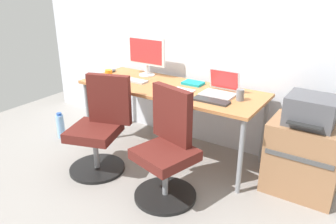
% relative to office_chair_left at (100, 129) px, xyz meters
% --- Properties ---
extents(ground_plane, '(5.28, 5.28, 0.00)m').
position_rel_office_chair_left_xyz_m(ground_plane, '(0.39, 0.65, -0.42)').
color(ground_plane, gray).
extents(back_wall, '(4.40, 0.04, 2.60)m').
position_rel_office_chair_left_xyz_m(back_wall, '(0.39, 1.10, 0.88)').
color(back_wall, silver).
rests_on(back_wall, ground).
extents(desk, '(1.91, 0.72, 0.74)m').
position_rel_office_chair_left_xyz_m(desk, '(0.39, 0.65, 0.26)').
color(desk, '#B77542').
rests_on(desk, ground).
extents(office_chair_left, '(0.55, 0.55, 0.94)m').
position_rel_office_chair_left_xyz_m(office_chair_left, '(0.00, 0.00, 0.00)').
color(office_chair_left, black).
rests_on(office_chair_left, ground).
extents(office_chair_right, '(0.54, 0.54, 0.94)m').
position_rel_office_chair_left_xyz_m(office_chair_right, '(0.77, 0.00, 0.00)').
color(office_chair_right, black).
rests_on(office_chair_right, ground).
extents(side_cabinet, '(0.59, 0.45, 0.65)m').
position_rel_office_chair_left_xyz_m(side_cabinet, '(1.73, 0.68, -0.10)').
color(side_cabinet, '#996B47').
rests_on(side_cabinet, ground).
extents(printer, '(0.38, 0.40, 0.24)m').
position_rel_office_chair_left_xyz_m(printer, '(1.73, 0.68, 0.34)').
color(printer, '#515156').
rests_on(printer, side_cabinet).
extents(water_bottle_on_floor, '(0.09, 0.09, 0.31)m').
position_rel_office_chair_left_xyz_m(water_bottle_on_floor, '(-0.90, 0.24, -0.28)').
color(water_bottle_on_floor, '#8CBFF2').
rests_on(water_bottle_on_floor, ground).
extents(desktop_monitor, '(0.48, 0.18, 0.43)m').
position_rel_office_chair_left_xyz_m(desktop_monitor, '(-0.08, 0.87, 0.57)').
color(desktop_monitor, silver).
rests_on(desktop_monitor, desk).
extents(open_laptop, '(0.31, 0.27, 0.22)m').
position_rel_office_chair_left_xyz_m(open_laptop, '(0.90, 0.73, 0.37)').
color(open_laptop, silver).
rests_on(open_laptop, desk).
extents(keyboard_by_monitor, '(0.34, 0.12, 0.02)m').
position_rel_office_chair_left_xyz_m(keyboard_by_monitor, '(-0.07, 0.61, 0.33)').
color(keyboard_by_monitor, '#B7B7B7').
rests_on(keyboard_by_monitor, desk).
extents(keyboard_by_laptop, '(0.34, 0.12, 0.02)m').
position_rel_office_chair_left_xyz_m(keyboard_by_laptop, '(0.92, 0.48, 0.33)').
color(keyboard_by_laptop, '#2D2D2D').
rests_on(keyboard_by_laptop, desk).
extents(mouse_by_monitor, '(0.06, 0.10, 0.03)m').
position_rel_office_chair_left_xyz_m(mouse_by_monitor, '(0.37, 0.47, 0.33)').
color(mouse_by_monitor, '#515156').
rests_on(mouse_by_monitor, desk).
extents(mouse_by_laptop, '(0.06, 0.10, 0.03)m').
position_rel_office_chair_left_xyz_m(mouse_by_laptop, '(-0.50, 0.77, 0.33)').
color(mouse_by_laptop, '#515156').
rests_on(mouse_by_laptop, desk).
extents(coffee_mug, '(0.08, 0.08, 0.09)m').
position_rel_office_chair_left_xyz_m(coffee_mug, '(-0.37, 0.56, 0.36)').
color(coffee_mug, orange).
rests_on(coffee_mug, desk).
extents(pen_cup, '(0.07, 0.07, 0.10)m').
position_rel_office_chair_left_xyz_m(pen_cup, '(1.13, 0.65, 0.37)').
color(pen_cup, slate).
rests_on(pen_cup, desk).
extents(notebook, '(0.21, 0.15, 0.03)m').
position_rel_office_chair_left_xyz_m(notebook, '(0.53, 0.86, 0.33)').
color(notebook, teal).
rests_on(notebook, desk).
extents(paper_pile, '(0.21, 0.30, 0.01)m').
position_rel_office_chair_left_xyz_m(paper_pile, '(0.56, 0.53, 0.32)').
color(paper_pile, white).
rests_on(paper_pile, desk).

